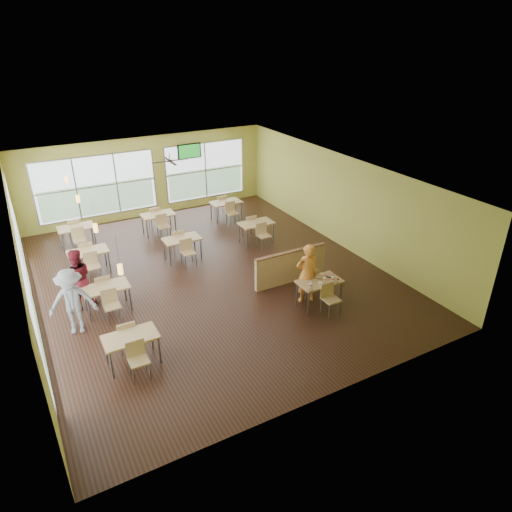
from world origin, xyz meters
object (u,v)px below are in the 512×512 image
half_wall_divider (291,266)px  main_table (319,285)px  man_plaid (307,273)px  food_basket (330,275)px

half_wall_divider → main_table: bearing=-90.0°
man_plaid → food_basket: size_ratio=6.81×
main_table → food_basket: main_table is taller
main_table → man_plaid: 0.46m
man_plaid → food_basket: bearing=167.6°
food_basket → half_wall_divider: bearing=106.1°
main_table → man_plaid: (-0.20, 0.33, 0.25)m
man_plaid → food_basket: 0.66m
man_plaid → main_table: bearing=131.9°
main_table → man_plaid: bearing=121.1°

